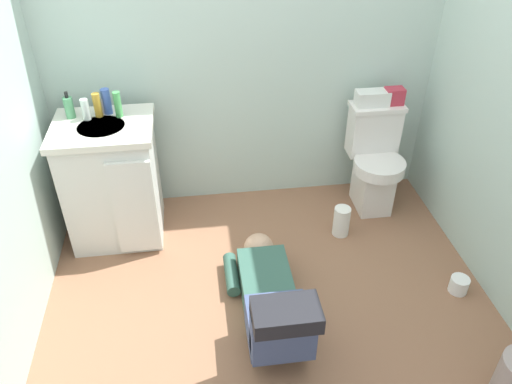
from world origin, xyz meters
TOP-DOWN VIEW (x-y plane):
  - ground_plane at (0.00, 0.00)m, footprint 3.07×3.18m
  - wall_back at (0.00, 1.13)m, footprint 2.73×0.08m
  - toilet at (0.87, 0.83)m, footprint 0.36×0.46m
  - vanity_cabinet at (-0.90, 0.74)m, footprint 0.60×0.53m
  - faucet at (-0.90, 0.89)m, footprint 0.02×0.02m
  - person_plumber at (-0.02, -0.18)m, footprint 0.39×1.06m
  - tissue_box at (0.83, 0.92)m, footprint 0.22×0.11m
  - toiletry_bag at (0.98, 0.92)m, footprint 0.12×0.09m
  - soap_dispenser at (-1.09, 0.87)m, footprint 0.06×0.06m
  - bottle_clear at (-0.99, 0.83)m, footprint 0.05×0.05m
  - bottle_amber at (-0.93, 0.86)m, footprint 0.05×0.05m
  - bottle_blue at (-0.88, 0.89)m, footprint 0.05×0.05m
  - bottle_green at (-0.80, 0.84)m, footprint 0.04×0.04m
  - paper_towel_roll at (0.57, 0.51)m, footprint 0.11×0.11m
  - toilet_paper_roll at (1.13, -0.10)m, footprint 0.11×0.11m

SIDE VIEW (x-z plane):
  - ground_plane at x=0.00m, z-range -0.04..0.00m
  - toilet_paper_roll at x=1.13m, z-range 0.00..0.10m
  - paper_towel_roll at x=0.57m, z-range 0.00..0.21m
  - person_plumber at x=-0.02m, z-range -0.08..0.44m
  - toilet at x=0.87m, z-range -0.01..0.74m
  - vanity_cabinet at x=-0.90m, z-range 0.01..0.83m
  - tissue_box at x=0.83m, z-range 0.75..0.85m
  - toiletry_bag at x=0.98m, z-range 0.75..0.86m
  - faucet at x=-0.90m, z-range 0.82..0.92m
  - bottle_clear at x=-0.99m, z-range 0.82..0.95m
  - soap_dispenser at x=-1.09m, z-range 0.80..0.97m
  - bottle_amber at x=-0.93m, z-range 0.82..0.97m
  - bottle_blue at x=-0.88m, z-range 0.82..0.98m
  - bottle_green at x=-0.80m, z-range 0.82..0.98m
  - wall_back at x=0.00m, z-range 0.00..2.40m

